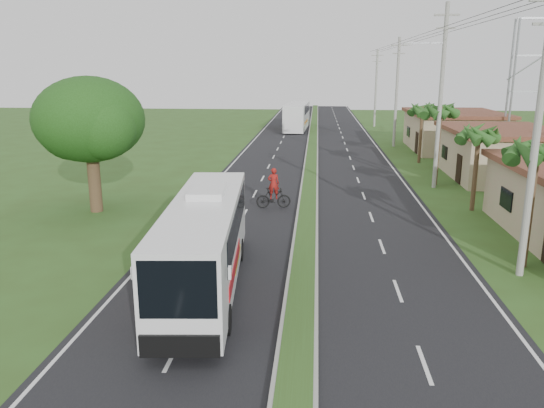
{
  "coord_description": "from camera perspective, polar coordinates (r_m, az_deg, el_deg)",
  "views": [
    {
      "loc": [
        0.43,
        -18.27,
        7.86
      ],
      "look_at": [
        -1.57,
        5.43,
        1.8
      ],
      "focal_mm": 35.0,
      "sensor_mm": 36.0,
      "label": 1
    }
  ],
  "objects": [
    {
      "name": "shop_far",
      "position": [
        56.25,
        18.93,
        7.48
      ],
      "size": [
        8.6,
        11.6,
        3.82
      ],
      "color": "tan",
      "rests_on": "ground"
    },
    {
      "name": "ground",
      "position": [
        19.89,
        3.24,
        -9.0
      ],
      "size": [
        180.0,
        180.0,
        0.0
      ],
      "primitive_type": "plane",
      "color": "#304B1B",
      "rests_on": "ground"
    },
    {
      "name": "palm_verge_c",
      "position": [
        38.29,
        17.69,
        9.53
      ],
      "size": [
        2.4,
        2.4,
        5.85
      ],
      "color": "#473321",
      "rests_on": "ground"
    },
    {
      "name": "palm_verge_a",
      "position": [
        23.14,
        26.62,
        5.04
      ],
      "size": [
        2.4,
        2.4,
        5.45
      ],
      "color": "#473321",
      "rests_on": "ground"
    },
    {
      "name": "shade_tree",
      "position": [
        31.07,
        -19.21,
        8.28
      ],
      "size": [
        6.3,
        6.0,
        7.54
      ],
      "color": "#473321",
      "rests_on": "ground"
    },
    {
      "name": "palm_verge_d",
      "position": [
        47.22,
        15.88,
        9.74
      ],
      "size": [
        2.4,
        2.4,
        5.25
      ],
      "color": "#473321",
      "rests_on": "ground"
    },
    {
      "name": "lane_edge_right",
      "position": [
        39.56,
        13.86,
        2.42
      ],
      "size": [
        0.12,
        160.0,
        0.01
      ],
      "primitive_type": "cube",
      "color": "silver",
      "rests_on": "ground"
    },
    {
      "name": "utility_pole_c",
      "position": [
        56.88,
        13.26,
        11.72
      ],
      "size": [
        1.6,
        0.28,
        11.0
      ],
      "color": "gray",
      "rests_on": "ground"
    },
    {
      "name": "utility_pole_a",
      "position": [
        21.92,
        26.62,
        7.07
      ],
      "size": [
        1.6,
        0.28,
        11.0
      ],
      "color": "gray",
      "rests_on": "ground"
    },
    {
      "name": "road_asphalt",
      "position": [
        39.06,
        4.1,
        2.67
      ],
      "size": [
        14.0,
        160.0,
        0.02
      ],
      "primitive_type": "cube",
      "color": "black",
      "rests_on": "ground"
    },
    {
      "name": "median_strip",
      "position": [
        39.05,
        4.1,
        2.8
      ],
      "size": [
        1.2,
        160.0,
        0.18
      ],
      "color": "gray",
      "rests_on": "ground"
    },
    {
      "name": "utility_pole_d",
      "position": [
        76.73,
        11.12,
        12.21
      ],
      "size": [
        1.6,
        0.28,
        10.5
      ],
      "color": "gray",
      "rests_on": "ground"
    },
    {
      "name": "coach_bus_main",
      "position": [
        19.35,
        -7.22,
        -3.59
      ],
      "size": [
        3.17,
        11.15,
        3.56
      ],
      "rotation": [
        0.0,
        0.0,
        0.08
      ],
      "color": "white",
      "rests_on": "ground"
    },
    {
      "name": "utility_pole_b",
      "position": [
        37.18,
        17.66,
        11.17
      ],
      "size": [
        3.2,
        0.28,
        12.0
      ],
      "color": "gray",
      "rests_on": "ground"
    },
    {
      "name": "coach_bus_far",
      "position": [
        71.68,
        2.71,
        9.57
      ],
      "size": [
        3.14,
        12.05,
        3.48
      ],
      "rotation": [
        0.0,
        0.0,
        -0.05
      ],
      "color": "white",
      "rests_on": "ground"
    },
    {
      "name": "shop_mid",
      "position": [
        42.91,
        23.3,
        5.09
      ],
      "size": [
        7.6,
        10.6,
        3.67
      ],
      "color": "tan",
      "rests_on": "ground"
    },
    {
      "name": "motorcyclist",
      "position": [
        30.7,
        0.16,
        1.09
      ],
      "size": [
        2.06,
        0.84,
        2.38
      ],
      "rotation": [
        0.0,
        0.0,
        0.14
      ],
      "color": "black",
      "rests_on": "ground"
    },
    {
      "name": "lane_edge_left",
      "position": [
        39.71,
        -5.62,
        2.81
      ],
      "size": [
        0.12,
        160.0,
        0.01
      ],
      "primitive_type": "cube",
      "color": "silver",
      "rests_on": "ground"
    },
    {
      "name": "palm_verge_b",
      "position": [
        31.76,
        21.37,
        6.99
      ],
      "size": [
        2.4,
        2.4,
        5.05
      ],
      "color": "#473321",
      "rests_on": "ground"
    }
  ]
}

